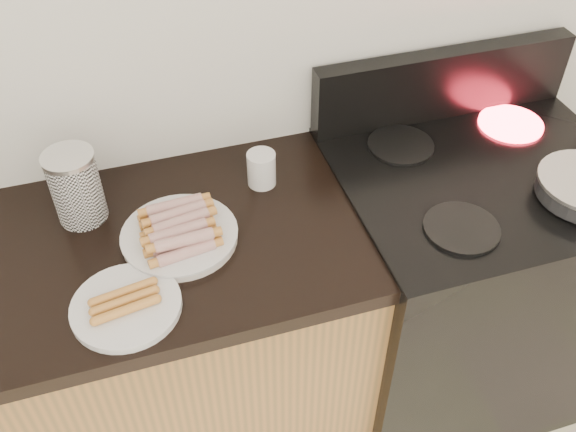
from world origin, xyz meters
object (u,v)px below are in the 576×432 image
object	(u,v)px
stove	(456,287)
mug	(261,169)
main_plate	(180,237)
canister	(76,187)
side_plate	(126,306)

from	to	relation	value
stove	mug	distance (m)	0.76
stove	main_plate	bearing A→B (deg)	179.65
canister	mug	bearing A→B (deg)	-0.94
stove	main_plate	size ratio (longest dim) A/B	3.40
canister	mug	world-z (taller)	canister
stove	side_plate	xyz separation A→B (m)	(-0.95, -0.17, 0.45)
main_plate	side_plate	distance (m)	0.22
main_plate	stove	bearing A→B (deg)	-0.35
main_plate	mug	bearing A→B (deg)	30.97
mug	stove	bearing A→B (deg)	-14.60
mug	main_plate	bearing A→B (deg)	-149.03
stove	side_plate	world-z (taller)	side_plate
side_plate	canister	xyz separation A→B (m)	(-0.06, 0.32, 0.08)
main_plate	side_plate	xyz separation A→B (m)	(-0.14, -0.17, -0.00)
stove	mug	xyz separation A→B (m)	(-0.57, 0.15, 0.49)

